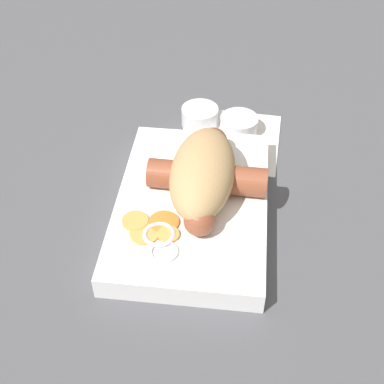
{
  "coord_description": "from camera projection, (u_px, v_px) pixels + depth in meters",
  "views": [
    {
      "loc": [
        0.44,
        0.05,
        0.46
      ],
      "look_at": [
        0.0,
        0.0,
        0.04
      ],
      "focal_mm": 50.0,
      "sensor_mm": 36.0,
      "label": 1
    }
  ],
  "objects": [
    {
      "name": "pickled_veggies",
      "position": [
        156.0,
        232.0,
        0.58
      ],
      "size": [
        0.08,
        0.08,
        0.01
      ],
      "color": "#F99E4C",
      "rests_on": "food_tray"
    },
    {
      "name": "condiment_cup_near",
      "position": [
        239.0,
        126.0,
        0.75
      ],
      "size": [
        0.05,
        0.05,
        0.03
      ],
      "color": "white",
      "rests_on": "ground_plane"
    },
    {
      "name": "food_tray",
      "position": [
        192.0,
        207.0,
        0.63
      ],
      "size": [
        0.26,
        0.17,
        0.03
      ],
      "color": "white",
      "rests_on": "ground_plane"
    },
    {
      "name": "condiment_cup_far",
      "position": [
        200.0,
        117.0,
        0.76
      ],
      "size": [
        0.05,
        0.05,
        0.03
      ],
      "color": "white",
      "rests_on": "ground_plane"
    },
    {
      "name": "bread_roll",
      "position": [
        203.0,
        172.0,
        0.61
      ],
      "size": [
        0.15,
        0.08,
        0.06
      ],
      "color": "tan",
      "rests_on": "food_tray"
    },
    {
      "name": "napkin",
      "position": [
        229.0,
        139.0,
        0.74
      ],
      "size": [
        0.14,
        0.14,
        0.0
      ],
      "color": "white",
      "rests_on": "ground_plane"
    },
    {
      "name": "ground_plane",
      "position": [
        192.0,
        215.0,
        0.64
      ],
      "size": [
        3.0,
        3.0,
        0.0
      ],
      "primitive_type": "plane",
      "color": "#4C4C51"
    },
    {
      "name": "sausage",
      "position": [
        207.0,
        178.0,
        0.62
      ],
      "size": [
        0.17,
        0.14,
        0.03
      ],
      "color": "brown",
      "rests_on": "food_tray"
    }
  ]
}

